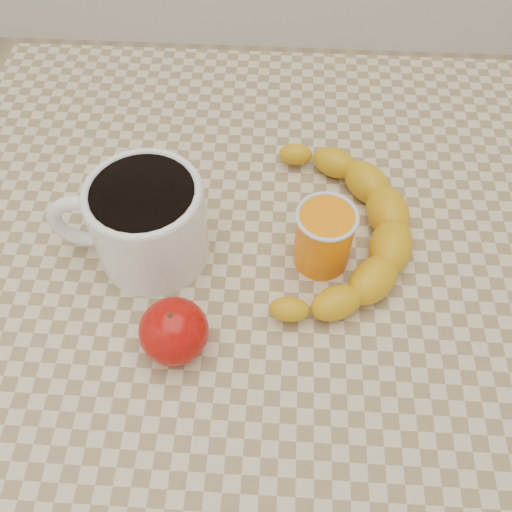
# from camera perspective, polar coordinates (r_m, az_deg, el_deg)

# --- Properties ---
(ground) EXTENTS (3.00, 3.00, 0.00)m
(ground) POSITION_cam_1_polar(r_m,az_deg,el_deg) (1.34, -0.00, -19.41)
(ground) COLOR tan
(ground) RESTS_ON ground
(table) EXTENTS (0.80, 0.80, 0.75)m
(table) POSITION_cam_1_polar(r_m,az_deg,el_deg) (0.72, -0.00, -4.86)
(table) COLOR #CCB990
(table) RESTS_ON ground
(coffee_mug) EXTENTS (0.17, 0.13, 0.11)m
(coffee_mug) POSITION_cam_1_polar(r_m,az_deg,el_deg) (0.62, -11.03, 3.58)
(coffee_mug) COLOR white
(coffee_mug) RESTS_ON table
(orange_juice_glass) EXTENTS (0.07, 0.07, 0.08)m
(orange_juice_glass) POSITION_cam_1_polar(r_m,az_deg,el_deg) (0.62, 6.81, 1.92)
(orange_juice_glass) COLOR orange
(orange_juice_glass) RESTS_ON table
(apple) EXTENTS (0.08, 0.08, 0.06)m
(apple) POSITION_cam_1_polar(r_m,az_deg,el_deg) (0.57, -8.21, -7.44)
(apple) COLOR #9D0505
(apple) RESTS_ON table
(banana) EXTENTS (0.32, 0.38, 0.05)m
(banana) POSITION_cam_1_polar(r_m,az_deg,el_deg) (0.65, 7.75, 2.72)
(banana) COLOR gold
(banana) RESTS_ON table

